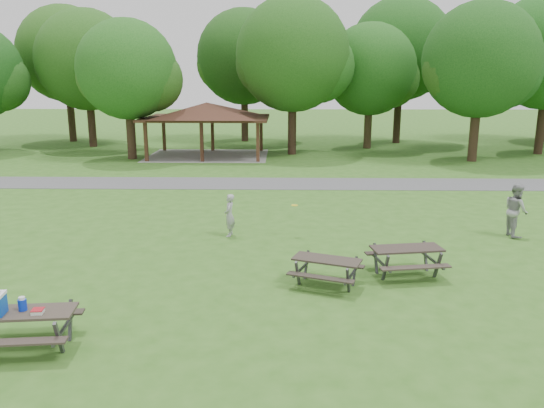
{
  "coord_description": "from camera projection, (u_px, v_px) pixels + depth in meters",
  "views": [
    {
      "loc": [
        1.37,
        -13.44,
        5.5
      ],
      "look_at": [
        1.0,
        4.0,
        1.3
      ],
      "focal_mm": 35.0,
      "sensor_mm": 36.0,
      "label": 1
    }
  ],
  "objects": [
    {
      "name": "frisbee_catcher",
      "position": [
        516.0,
        210.0,
        18.57
      ],
      "size": [
        0.76,
        0.95,
        1.88
      ],
      "primitive_type": "imported",
      "rotation": [
        0.0,
        0.0,
        1.62
      ],
      "color": "#949396",
      "rests_on": "ground"
    },
    {
      "name": "tree_deep_b",
      "position": [
        245.0,
        60.0,
        44.91
      ],
      "size": [
        8.4,
        8.0,
        11.13
      ],
      "color": "black",
      "rests_on": "ground"
    },
    {
      "name": "ground",
      "position": [
        232.0,
        285.0,
        14.38
      ],
      "size": [
        160.0,
        160.0,
        0.0
      ],
      "primitive_type": "plane",
      "color": "#31621C",
      "rests_on": "ground"
    },
    {
      "name": "tree_row_g",
      "position": [
        482.0,
        63.0,
        34.02
      ],
      "size": [
        7.77,
        7.4,
        10.25
      ],
      "color": "black",
      "rests_on": "ground"
    },
    {
      "name": "pavilion",
      "position": [
        207.0,
        112.0,
        37.08
      ],
      "size": [
        8.6,
        7.01,
        3.76
      ],
      "color": "#3A2115",
      "rests_on": "ground"
    },
    {
      "name": "frisbee_in_flight",
      "position": [
        295.0,
        205.0,
        18.55
      ],
      "size": [
        0.26,
        0.26,
        0.02
      ],
      "color": "yellow",
      "rests_on": "ground"
    },
    {
      "name": "asphalt_path",
      "position": [
        257.0,
        183.0,
        27.99
      ],
      "size": [
        120.0,
        3.2,
        0.02
      ],
      "primitive_type": "cube",
      "color": "#4C4C4F",
      "rests_on": "ground"
    },
    {
      "name": "tree_row_f",
      "position": [
        371.0,
        72.0,
        40.57
      ],
      "size": [
        7.35,
        7.0,
        9.55
      ],
      "color": "#302215",
      "rests_on": "ground"
    },
    {
      "name": "tree_row_d",
      "position": [
        129.0,
        73.0,
        35.11
      ],
      "size": [
        6.93,
        6.6,
        9.27
      ],
      "color": "black",
      "rests_on": "ground"
    },
    {
      "name": "picnic_table_far",
      "position": [
        407.0,
        254.0,
        14.93
      ],
      "size": [
        2.2,
        1.88,
        0.85
      ],
      "color": "#2D2420",
      "rests_on": "ground"
    },
    {
      "name": "tree_row_c",
      "position": [
        88.0,
        63.0,
        41.35
      ],
      "size": [
        8.19,
        7.8,
        10.67
      ],
      "color": "black",
      "rests_on": "ground"
    },
    {
      "name": "tree_deep_c",
      "position": [
        402.0,
        52.0,
        43.54
      ],
      "size": [
        8.82,
        8.4,
        11.9
      ],
      "color": "black",
      "rests_on": "ground"
    },
    {
      "name": "frisbee_thrower",
      "position": [
        229.0,
        215.0,
        18.64
      ],
      "size": [
        0.38,
        0.56,
        1.51
      ],
      "primitive_type": "imported",
      "rotation": [
        0.0,
        0.0,
        -1.61
      ],
      "color": "#9B9B9D",
      "rests_on": "ground"
    },
    {
      "name": "picnic_table_middle",
      "position": [
        327.0,
        265.0,
        14.23
      ],
      "size": [
        2.19,
        1.98,
        0.78
      ],
      "color": "#2E2721",
      "rests_on": "ground"
    },
    {
      "name": "picnic_table_near",
      "position": [
        15.0,
        314.0,
        10.8
      ],
      "size": [
        2.13,
        1.79,
        1.37
      ],
      "color": "#332B24",
      "rests_on": "ground"
    },
    {
      "name": "tree_deep_a",
      "position": [
        67.0,
        57.0,
        44.68
      ],
      "size": [
        8.4,
        8.0,
        11.38
      ],
      "color": "black",
      "rests_on": "ground"
    },
    {
      "name": "tree_row_e",
      "position": [
        294.0,
        58.0,
        37.08
      ],
      "size": [
        8.4,
        8.0,
        11.02
      ],
      "color": "black",
      "rests_on": "ground"
    }
  ]
}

